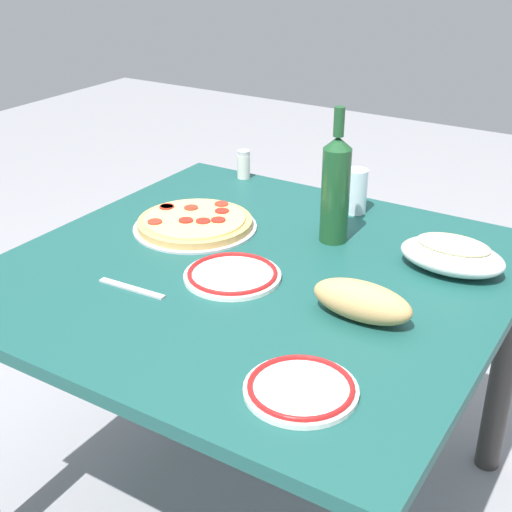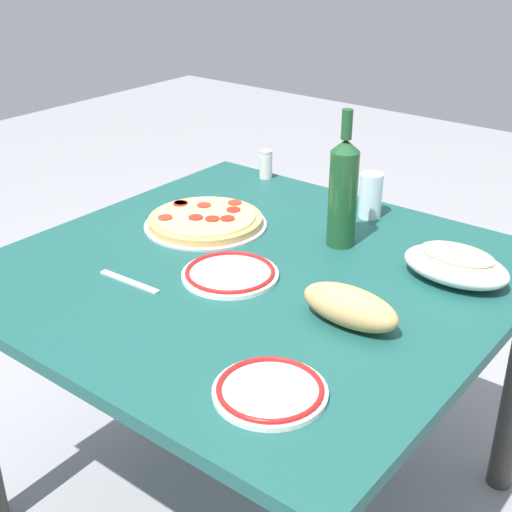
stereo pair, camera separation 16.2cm
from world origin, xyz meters
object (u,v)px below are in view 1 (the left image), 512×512
object	(u,v)px
water_glass	(356,191)
pepperoni_pizza	(195,223)
side_plate_near	(301,388)
spice_shaker	(244,164)
wine_bottle	(336,188)
baked_pasta_dish	(452,254)
bread_loaf	(362,301)
side_plate_far	(232,275)
dining_table	(256,310)

from	to	relation	value
water_glass	pepperoni_pizza	bearing A→B (deg)	-133.68
water_glass	side_plate_near	world-z (taller)	water_glass
water_glass	side_plate_near	xyz separation A→B (m)	(0.26, -0.79, -0.05)
side_plate_near	spice_shaker	bearing A→B (deg)	127.93
pepperoni_pizza	wine_bottle	bearing A→B (deg)	19.89
wine_bottle	side_plate_near	bearing A→B (deg)	-68.64
side_plate_near	water_glass	bearing A→B (deg)	108.47
baked_pasta_dish	pepperoni_pizza	bearing A→B (deg)	-169.73
pepperoni_pizza	wine_bottle	xyz separation A→B (m)	(0.34, 0.12, 0.13)
side_plate_near	bread_loaf	bearing A→B (deg)	92.98
water_glass	bread_loaf	world-z (taller)	water_glass
side_plate_near	spice_shaker	size ratio (longest dim) A/B	2.29
bread_loaf	water_glass	bearing A→B (deg)	116.04
side_plate_near	bread_loaf	world-z (taller)	bread_loaf
pepperoni_pizza	side_plate_far	distance (m)	0.30
pepperoni_pizza	side_plate_far	size ratio (longest dim) A/B	1.46
water_glass	spice_shaker	world-z (taller)	water_glass
water_glass	side_plate_far	world-z (taller)	water_glass
dining_table	side_plate_far	distance (m)	0.14
water_glass	side_plate_far	bearing A→B (deg)	-97.79
side_plate_far	spice_shaker	size ratio (longest dim) A/B	2.53
water_glass	side_plate_near	size ratio (longest dim) A/B	0.61
pepperoni_pizza	side_plate_near	world-z (taller)	pepperoni_pizza
wine_bottle	side_plate_far	xyz separation A→B (m)	(-0.10, -0.30, -0.13)
baked_pasta_dish	spice_shaker	world-z (taller)	spice_shaker
dining_table	water_glass	distance (m)	0.47
wine_bottle	side_plate_far	world-z (taller)	wine_bottle
dining_table	pepperoni_pizza	world-z (taller)	pepperoni_pizza
pepperoni_pizza	spice_shaker	distance (m)	0.41
side_plate_near	dining_table	bearing A→B (deg)	131.15
baked_pasta_dish	side_plate_near	distance (m)	0.59
dining_table	bread_loaf	size ratio (longest dim) A/B	5.29
dining_table	wine_bottle	distance (m)	0.35
dining_table	side_plate_near	bearing A→B (deg)	-48.85
side_plate_near	side_plate_far	world-z (taller)	same
side_plate_near	side_plate_far	distance (m)	0.44
pepperoni_pizza	spice_shaker	size ratio (longest dim) A/B	3.70
water_glass	wine_bottle	bearing A→B (deg)	-80.71
bread_loaf	side_plate_far	bearing A→B (deg)	178.44
side_plate_near	pepperoni_pizza	bearing A→B (deg)	140.51
dining_table	water_glass	xyz separation A→B (m)	(0.05, 0.43, 0.17)
pepperoni_pizza	wine_bottle	distance (m)	0.38
side_plate_near	side_plate_far	size ratio (longest dim) A/B	0.91
wine_bottle	water_glass	xyz separation A→B (m)	(-0.03, 0.20, -0.08)
pepperoni_pizza	wine_bottle	world-z (taller)	wine_bottle
wine_bottle	side_plate_far	distance (m)	0.35
dining_table	side_plate_far	size ratio (longest dim) A/B	5.09
dining_table	pepperoni_pizza	bearing A→B (deg)	156.83
pepperoni_pizza	side_plate_far	bearing A→B (deg)	-37.37
pepperoni_pizza	spice_shaker	xyz separation A→B (m)	(-0.10, 0.39, 0.03)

